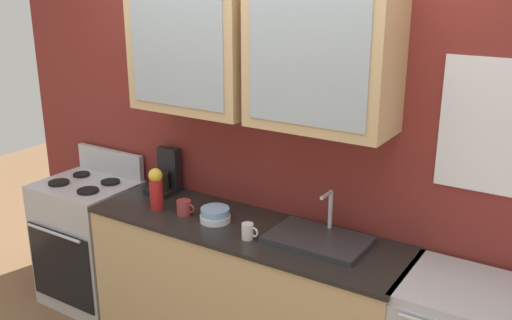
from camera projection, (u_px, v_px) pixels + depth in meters
name	position (u px, v px, depth m)	size (l,w,h in m)	color
back_wall_unit	(271.00, 110.00, 3.34)	(4.15, 0.46, 2.79)	maroon
counter	(245.00, 296.00, 3.45)	(1.94, 0.59, 0.90)	tan
stove_range	(90.00, 242.00, 4.12)	(0.64, 0.58, 1.08)	silver
sink_faucet	(318.00, 238.00, 3.12)	(0.54, 0.35, 0.26)	#2D2D30
bowl_stack	(215.00, 215.00, 3.37)	(0.18, 0.18, 0.08)	white
vase	(156.00, 188.00, 3.52)	(0.09, 0.09, 0.26)	#B21E1E
cup_near_sink	(248.00, 231.00, 3.14)	(0.10, 0.07, 0.09)	silver
cup_near_bowls	(184.00, 208.00, 3.46)	(0.12, 0.09, 0.09)	#993838
coffee_maker	(166.00, 176.00, 3.81)	(0.17, 0.20, 0.29)	black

